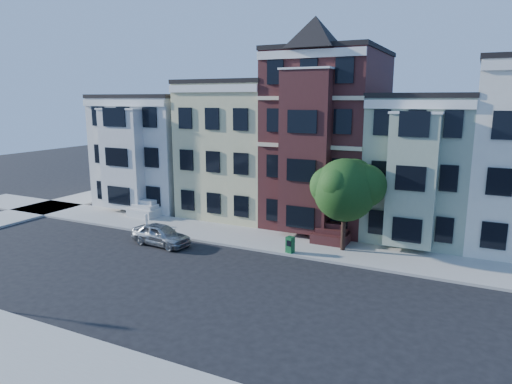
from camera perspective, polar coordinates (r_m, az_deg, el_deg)
The scene contains 10 objects.
ground at distance 21.85m, azimuth -3.14°, elevation -12.64°, with size 120.00×120.00×0.00m, color black.
far_sidewalk at distance 28.59m, azimuth 4.79°, elevation -6.56°, with size 60.00×4.00×0.15m, color #9E9B93.
house_white at distance 40.63m, azimuth -11.70°, elevation 5.04°, with size 8.00×9.00×9.00m, color silver.
house_yellow at distance 36.23m, azimuth -1.64°, elevation 5.30°, with size 7.00×9.00×10.00m, color #CBC58D.
house_brown at distance 33.45m, azimuth 9.08°, elevation 6.36°, with size 7.00×9.00×12.00m, color #3F191A.
house_green at distance 32.31m, azimuth 20.07°, elevation 2.94°, with size 6.00×9.00×9.00m, color #909F86.
street_tree at distance 26.93m, azimuth 11.04°, elevation -0.28°, with size 5.80×5.80×6.75m, color #204B18, non-canonical shape.
parked_car at distance 29.06m, azimuth -11.80°, elevation -5.24°, with size 1.59×3.95×1.35m, color #9B9FA4.
newspaper_box at distance 26.77m, azimuth 4.29°, elevation -6.59°, with size 0.43×0.38×0.95m, color #14542B.
fire_hydrant at distance 33.31m, azimuth -13.56°, elevation -3.51°, with size 0.23×0.23×0.65m, color beige.
Camera 1 is at (9.86, -17.33, 8.95)m, focal length 32.00 mm.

